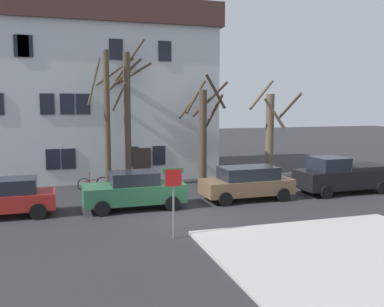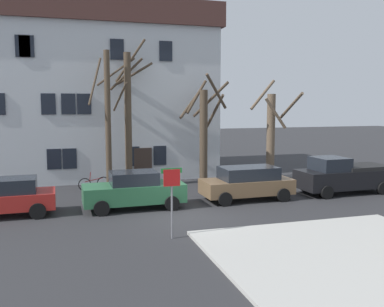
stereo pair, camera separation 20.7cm
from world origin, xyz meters
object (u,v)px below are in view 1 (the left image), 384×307
at_px(tree_bare_far, 203,129).
at_px(tree_bare_end, 271,132).
at_px(car_green_sedan, 134,190).
at_px(pickup_truck_black, 342,175).
at_px(car_brown_wagon, 247,183).
at_px(tree_bare_mid, 128,114).
at_px(building_main, 91,92).
at_px(street_sign_pole, 173,189).
at_px(tree_bare_near, 107,116).
at_px(bicycle_leaning, 93,184).
at_px(car_red_wagon, 0,197).

distance_m(tree_bare_far, tree_bare_end, 4.71).
height_order(car_green_sedan, pickup_truck_black, pickup_truck_black).
bearing_deg(tree_bare_far, car_brown_wagon, -80.93).
bearing_deg(tree_bare_mid, building_main, 105.98).
relative_size(tree_bare_mid, street_sign_pole, 3.35).
distance_m(car_green_sedan, street_sign_pole, 4.89).
distance_m(tree_bare_near, street_sign_pole, 10.10).
height_order(tree_bare_end, car_green_sedan, tree_bare_end).
bearing_deg(pickup_truck_black, car_green_sedan, -178.85).
bearing_deg(tree_bare_mid, tree_bare_near, -160.55).
bearing_deg(tree_bare_mid, street_sign_pole, -89.66).
bearing_deg(tree_bare_near, street_sign_pole, -82.67).
bearing_deg(tree_bare_near, bicycle_leaning, -174.47).
bearing_deg(tree_bare_end, street_sign_pole, -131.87).
distance_m(car_red_wagon, street_sign_pole, 8.09).
relative_size(car_brown_wagon, street_sign_pole, 1.78).
distance_m(tree_bare_far, car_green_sedan, 7.40).
bearing_deg(tree_bare_far, tree_bare_mid, 173.30).
distance_m(car_green_sedan, car_brown_wagon, 5.74).
bearing_deg(tree_bare_far, building_main, 134.36).
height_order(tree_bare_end, street_sign_pole, tree_bare_end).
xyz_separation_m(car_red_wagon, pickup_truck_black, (17.04, 0.01, 0.10)).
height_order(tree_bare_near, tree_bare_mid, tree_bare_mid).
xyz_separation_m(tree_bare_near, pickup_truck_black, (11.99, -4.76, -3.15)).
bearing_deg(car_brown_wagon, car_green_sedan, -178.02).
distance_m(car_red_wagon, bicycle_leaning, 6.30).
distance_m(tree_bare_near, car_brown_wagon, 8.60).
height_order(tree_bare_near, pickup_truck_black, tree_bare_near).
relative_size(building_main, tree_bare_near, 2.06).
bearing_deg(building_main, tree_bare_near, -85.98).
relative_size(tree_bare_near, bicycle_leaning, 4.46).
bearing_deg(building_main, bicycle_leaning, -94.17).
relative_size(tree_bare_far, bicycle_leaning, 3.75).
bearing_deg(car_green_sedan, car_red_wagon, 177.80).
xyz_separation_m(tree_bare_end, pickup_truck_black, (1.70, -5.10, -2.07)).
distance_m(tree_bare_end, pickup_truck_black, 5.76).
relative_size(car_brown_wagon, bicycle_leaning, 2.63).
height_order(tree_bare_far, pickup_truck_black, tree_bare_far).
height_order(tree_bare_end, bicycle_leaning, tree_bare_end).
distance_m(car_brown_wagon, street_sign_pole, 7.18).
bearing_deg(building_main, street_sign_pole, -83.94).
distance_m(building_main, tree_bare_far, 8.95).
height_order(tree_bare_near, car_brown_wagon, tree_bare_near).
xyz_separation_m(building_main, car_red_wagon, (-4.63, -10.85, -4.76)).
height_order(building_main, tree_bare_end, building_main).
bearing_deg(tree_bare_near, car_red_wagon, -136.64).
distance_m(tree_bare_far, street_sign_pole, 10.69).
xyz_separation_m(car_red_wagon, bicycle_leaning, (4.18, 4.69, -0.49)).
xyz_separation_m(building_main, tree_bare_mid, (1.62, -5.66, -1.43)).
distance_m(tree_bare_mid, tree_bare_far, 4.54).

